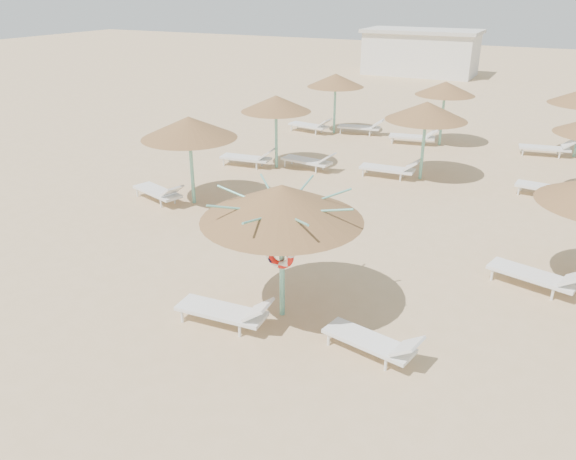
% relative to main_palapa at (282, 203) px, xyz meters
% --- Properties ---
extents(ground, '(120.00, 120.00, 0.00)m').
position_rel_main_palapa_xyz_m(ground, '(-0.11, -0.29, -2.48)').
color(ground, tan).
rests_on(ground, ground).
extents(main_palapa, '(3.18, 3.18, 2.85)m').
position_rel_main_palapa_xyz_m(main_palapa, '(0.00, 0.00, 0.00)').
color(main_palapa, '#70C2AB').
rests_on(main_palapa, ground).
extents(lounger_main_a, '(2.02, 0.72, 0.72)m').
position_rel_main_palapa_xyz_m(lounger_main_a, '(-0.79, -0.87, -2.13)').
color(lounger_main_a, white).
rests_on(lounger_main_a, ground).
extents(lounger_main_b, '(1.93, 0.92, 0.68)m').
position_rel_main_palapa_xyz_m(lounger_main_b, '(2.17, -0.53, -2.15)').
color(lounger_main_b, white).
rests_on(lounger_main_b, ground).
extents(palapa_field, '(19.13, 14.40, 2.72)m').
position_rel_main_palapa_xyz_m(palapa_field, '(1.03, 9.50, -0.17)').
color(palapa_field, '#70C2AB').
rests_on(palapa_field, ground).
extents(service_hut, '(8.40, 4.40, 3.25)m').
position_rel_main_palapa_xyz_m(service_hut, '(-6.11, 34.71, -0.83)').
color(service_hut, silver).
rests_on(service_hut, ground).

